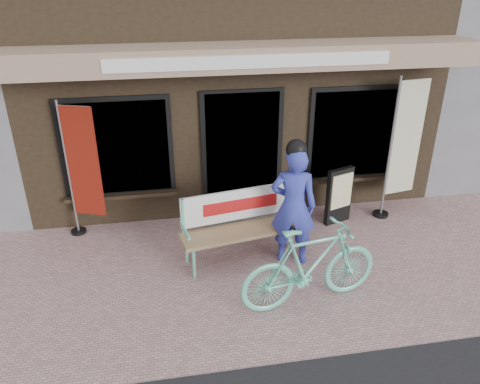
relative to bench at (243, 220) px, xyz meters
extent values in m
plane|color=#BB8F8F|center=(0.21, -0.69, -0.60)|extent=(70.00, 70.00, 0.00)
cube|color=black|center=(0.21, 4.31, 1.20)|extent=(7.00, 6.00, 3.60)
cube|color=#9F826B|center=(0.21, 0.96, 2.15)|extent=(7.00, 0.80, 0.35)
cube|color=white|center=(0.21, 0.55, 2.15)|extent=(4.00, 0.02, 0.18)
cube|color=black|center=(0.21, 1.29, 0.50)|extent=(1.20, 0.06, 2.10)
cube|color=black|center=(0.21, 1.28, 0.50)|extent=(1.35, 0.04, 2.20)
cube|color=black|center=(-1.79, 1.29, 0.75)|extent=(1.60, 0.06, 1.50)
cube|color=black|center=(2.21, 1.29, 0.75)|extent=(1.60, 0.06, 1.50)
cube|color=black|center=(-1.79, 1.28, 0.75)|extent=(1.75, 0.04, 1.65)
cube|color=black|center=(2.21, 1.28, 0.75)|extent=(1.75, 0.04, 1.65)
cube|color=black|center=(-1.79, 1.23, -0.05)|extent=(1.80, 0.18, 0.06)
cube|color=black|center=(2.21, 1.23, -0.05)|extent=(1.80, 0.18, 0.06)
cube|color=#59595B|center=(0.21, 1.06, -0.53)|extent=(1.30, 0.45, 0.15)
cylinder|color=#6BD1B2|center=(-0.77, -0.46, -0.38)|extent=(0.05, 0.05, 0.44)
cylinder|color=#6BD1B2|center=(-0.85, -0.04, -0.38)|extent=(0.05, 0.05, 0.44)
cylinder|color=#6BD1B2|center=(0.89, -0.15, -0.38)|extent=(0.05, 0.05, 0.44)
cylinder|color=#6BD1B2|center=(0.81, 0.26, -0.38)|extent=(0.05, 0.05, 0.44)
cube|color=#9B7C55|center=(0.02, -0.10, -0.13)|extent=(1.95, 0.81, 0.05)
cylinder|color=#6BD1B2|center=(-0.87, -0.05, 0.13)|extent=(0.05, 0.05, 0.58)
cylinder|color=#6BD1B2|center=(0.83, 0.27, 0.13)|extent=(0.05, 0.05, 0.58)
cube|color=white|center=(-0.02, 0.13, 0.19)|extent=(1.77, 0.36, 0.47)
cube|color=#B21414|center=(-0.02, 0.10, 0.19)|extent=(1.12, 0.22, 0.19)
cylinder|color=#6BD1B2|center=(-0.86, -0.26, 0.05)|extent=(0.12, 0.46, 0.04)
cylinder|color=#6BD1B2|center=(0.90, 0.06, 0.05)|extent=(0.12, 0.46, 0.04)
imported|color=#323DAF|center=(0.67, -0.25, 0.28)|extent=(0.74, 0.60, 1.77)
sphere|color=black|center=(0.67, -0.25, 1.13)|extent=(0.36, 0.36, 0.28)
imported|color=#6BD1B2|center=(0.63, -1.23, -0.04)|extent=(1.93, 0.83, 1.12)
cylinder|color=gray|center=(-2.53, 1.09, 0.50)|extent=(0.05, 0.05, 2.21)
cylinder|color=gray|center=(-2.30, 1.01, 1.52)|extent=(0.48, 0.19, 0.02)
cube|color=maroon|center=(-2.28, 1.00, 0.65)|extent=(0.48, 0.20, 1.75)
cylinder|color=black|center=(-2.53, 1.09, -0.58)|extent=(0.31, 0.31, 0.05)
cylinder|color=gray|center=(2.58, 0.79, 0.61)|extent=(0.05, 0.05, 2.43)
cylinder|color=gray|center=(2.85, 0.84, 1.74)|extent=(0.55, 0.12, 0.03)
cube|color=beige|center=(2.87, 0.84, 0.78)|extent=(0.55, 0.13, 1.93)
cylinder|color=black|center=(2.58, 0.79, -0.58)|extent=(0.31, 0.31, 0.06)
cube|color=black|center=(1.74, 0.71, -0.11)|extent=(0.49, 0.25, 0.98)
cube|color=beige|center=(1.76, 0.66, 0.00)|extent=(0.40, 0.16, 0.60)
camera|label=1|loc=(-1.07, -5.84, 3.34)|focal=35.00mm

